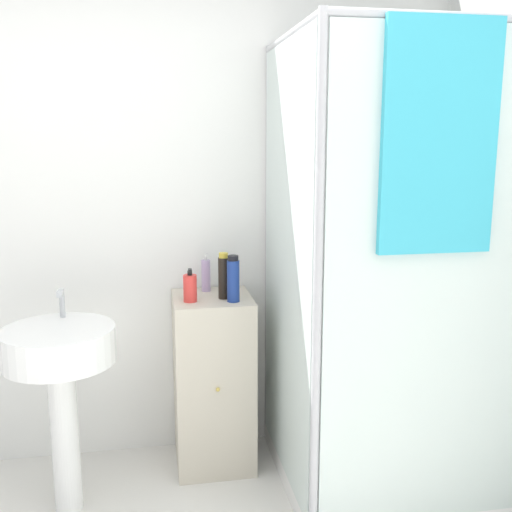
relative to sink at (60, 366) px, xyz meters
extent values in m
cube|color=white|center=(0.27, 0.51, 0.58)|extent=(6.40, 0.06, 2.50)
cube|color=white|center=(1.47, 0.00, -0.63)|extent=(0.96, 0.96, 0.09)
cylinder|color=#B2B2B7|center=(1.93, 0.46, 0.37)|extent=(0.04, 0.04, 2.08)
cylinder|color=#B2B2B7|center=(1.01, 0.46, 0.37)|extent=(0.04, 0.04, 2.08)
cylinder|color=#B2B2B7|center=(1.01, -0.46, 0.37)|extent=(0.04, 0.04, 2.08)
cylinder|color=#B2B2B7|center=(1.47, -0.46, 1.39)|extent=(0.92, 0.04, 0.04)
cylinder|color=#B2B2B7|center=(1.47, 0.46, 1.39)|extent=(0.92, 0.04, 0.04)
cylinder|color=#B2B2B7|center=(1.01, 0.00, 1.39)|extent=(0.04, 0.92, 0.04)
cylinder|color=#B2B2B7|center=(1.93, 0.00, 1.39)|extent=(0.04, 0.92, 0.04)
cube|color=silver|center=(1.47, -0.47, 0.39)|extent=(0.89, 0.01, 1.95)
cube|color=silver|center=(0.99, 0.00, 0.39)|extent=(0.01, 0.89, 1.95)
cylinder|color=#B7BABF|center=(1.71, 0.40, 0.20)|extent=(0.02, 0.02, 1.56)
cylinder|color=#B7BABF|center=(1.71, 0.35, 0.99)|extent=(0.07, 0.07, 0.04)
cube|color=#38ADC6|center=(1.44, -0.49, 0.96)|extent=(0.44, 0.03, 0.84)
cube|color=beige|center=(0.69, 0.28, -0.24)|extent=(0.38, 0.39, 0.88)
sphere|color=gold|center=(0.69, 0.07, -0.19)|extent=(0.02, 0.02, 0.02)
cylinder|color=white|center=(0.00, 0.00, -0.33)|extent=(0.12, 0.12, 0.69)
cylinder|color=white|center=(0.00, 0.00, 0.10)|extent=(0.48, 0.48, 0.15)
cylinder|color=#B7BABF|center=(0.00, 0.17, 0.24)|extent=(0.02, 0.02, 0.13)
cube|color=#B7BABF|center=(0.00, 0.13, 0.29)|extent=(0.02, 0.07, 0.02)
cylinder|color=red|center=(0.58, 0.21, 0.27)|extent=(0.06, 0.06, 0.13)
cylinder|color=black|center=(0.58, 0.21, 0.34)|extent=(0.02, 0.02, 0.02)
cube|color=black|center=(0.58, 0.20, 0.36)|extent=(0.02, 0.04, 0.01)
cylinder|color=black|center=(0.74, 0.24, 0.30)|extent=(0.05, 0.05, 0.20)
cylinder|color=gold|center=(0.74, 0.24, 0.41)|extent=(0.04, 0.04, 0.02)
cylinder|color=navy|center=(0.78, 0.18, 0.30)|extent=(0.06, 0.06, 0.20)
cylinder|color=black|center=(0.78, 0.18, 0.41)|extent=(0.05, 0.05, 0.02)
cylinder|color=#B299C6|center=(0.67, 0.39, 0.28)|extent=(0.04, 0.04, 0.16)
cylinder|color=silver|center=(0.67, 0.39, 0.37)|extent=(0.02, 0.02, 0.02)
cube|color=silver|center=(0.67, 0.38, 0.39)|extent=(0.01, 0.02, 0.01)
camera|label=1|loc=(0.40, -2.54, 0.97)|focal=42.00mm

